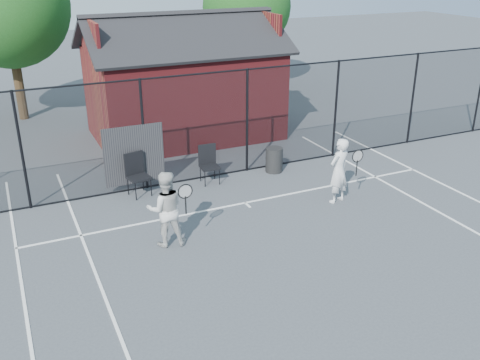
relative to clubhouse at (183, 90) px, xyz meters
name	(u,v)px	position (x,y,z in m)	size (l,w,h in m)	color
ground	(307,259)	(-0.50, -9.00, -1.61)	(80.00, 80.00, 0.00)	#42464C
court_lines	(343,292)	(-0.50, -10.32, -1.60)	(11.02, 18.00, 0.01)	white
fence	(204,129)	(-0.80, -4.00, -0.16)	(22.04, 3.00, 3.00)	black
clubhouse	(183,90)	(0.00, 0.00, 0.00)	(6.50, 4.36, 4.19)	maroon
tree_left	(6,5)	(-5.00, 4.50, 2.58)	(4.48, 4.48, 6.44)	#312513
tree_right	(247,7)	(5.00, 5.50, 2.10)	(3.97, 3.97, 5.70)	#312513
player_front	(339,171)	(1.68, -6.90, -0.75)	(0.80, 0.64, 1.70)	white
player_back	(166,209)	(-2.94, -7.17, -0.76)	(0.97, 0.79, 1.70)	silver
chair_left	(139,176)	(-2.81, -4.40, -1.05)	(0.53, 0.56, 1.11)	black
chair_right	(210,165)	(-0.83, -4.40, -1.09)	(0.50, 0.52, 1.04)	black
waste_bin	(274,160)	(1.19, -4.40, -1.25)	(0.50, 0.50, 0.72)	black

